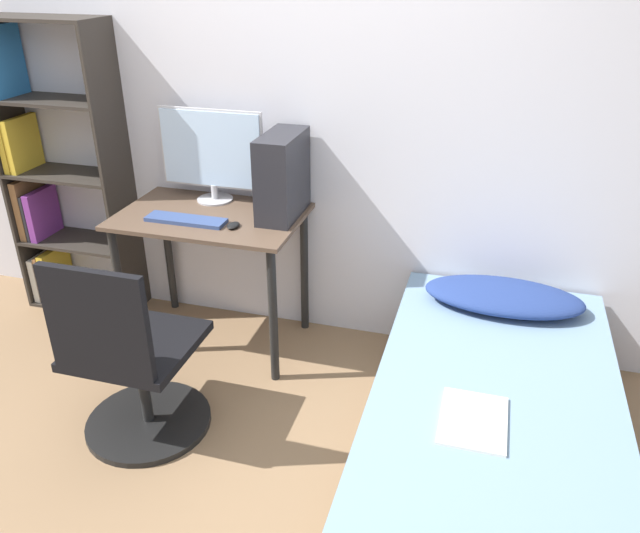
% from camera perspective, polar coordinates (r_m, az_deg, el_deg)
% --- Properties ---
extents(ground_plane, '(14.00, 14.00, 0.00)m').
position_cam_1_polar(ground_plane, '(2.72, -12.99, -20.37)').
color(ground_plane, '#846647').
extents(wall_back, '(8.00, 0.05, 2.50)m').
position_cam_1_polar(wall_back, '(3.29, -2.98, 14.22)').
color(wall_back, silver).
rests_on(wall_back, ground_plane).
extents(desk, '(0.95, 0.61, 0.76)m').
position_cam_1_polar(desk, '(3.31, -9.84, 2.65)').
color(desk, brown).
rests_on(desk, ground_plane).
extents(bookshelf, '(0.68, 0.30, 1.68)m').
position_cam_1_polar(bookshelf, '(3.94, -23.38, 7.26)').
color(bookshelf, '#2D2823').
rests_on(bookshelf, ground_plane).
extents(office_chair, '(0.57, 0.57, 0.92)m').
position_cam_1_polar(office_chair, '(2.85, -16.75, -9.08)').
color(office_chair, black).
rests_on(office_chair, ground_plane).
extents(bed, '(0.99, 2.03, 0.43)m').
position_cam_1_polar(bed, '(2.66, 15.27, -15.58)').
color(bed, '#4C3D2D').
rests_on(bed, ground_plane).
extents(pillow, '(0.75, 0.36, 0.11)m').
position_cam_1_polar(pillow, '(3.13, 16.43, -2.64)').
color(pillow, navy).
rests_on(pillow, bed).
extents(magazine, '(0.24, 0.32, 0.01)m').
position_cam_1_polar(magazine, '(2.41, 13.84, -13.48)').
color(magazine, silver).
rests_on(magazine, bed).
extents(monitor, '(0.58, 0.19, 0.49)m').
position_cam_1_polar(monitor, '(3.37, -9.89, 10.21)').
color(monitor, '#B7B7BC').
rests_on(monitor, desk).
extents(keyboard, '(0.41, 0.11, 0.02)m').
position_cam_1_polar(keyboard, '(3.19, -12.16, 4.19)').
color(keyboard, '#33477A').
rests_on(keyboard, desk).
extents(pc_tower, '(0.17, 0.38, 0.42)m').
position_cam_1_polar(pc_tower, '(3.13, -3.45, 8.29)').
color(pc_tower, '#232328').
rests_on(pc_tower, desk).
extents(mouse, '(0.06, 0.09, 0.02)m').
position_cam_1_polar(mouse, '(3.08, -7.93, 3.74)').
color(mouse, black).
rests_on(mouse, desk).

